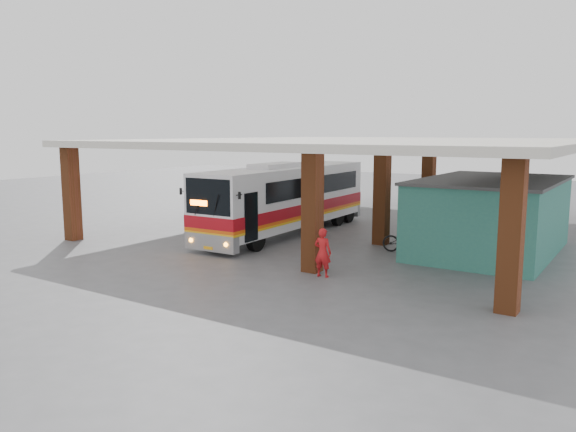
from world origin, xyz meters
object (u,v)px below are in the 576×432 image
(motorcycle, at_px, (408,240))
(red_chair, at_px, (448,224))
(pedestrian, at_px, (323,253))
(coach_bus, at_px, (286,199))

(motorcycle, distance_m, red_chair, 6.48)
(motorcycle, bearing_deg, red_chair, -9.07)
(motorcycle, relative_size, red_chair, 2.96)
(red_chair, bearing_deg, motorcycle, -82.07)
(pedestrian, bearing_deg, motorcycle, -105.29)
(coach_bus, bearing_deg, red_chair, 38.90)
(coach_bus, xyz_separation_m, motorcycle, (6.73, -0.92, -1.22))
(pedestrian, bearing_deg, coach_bus, -52.42)
(coach_bus, xyz_separation_m, pedestrian, (5.74, -6.29, -0.90))
(motorcycle, height_order, pedestrian, pedestrian)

